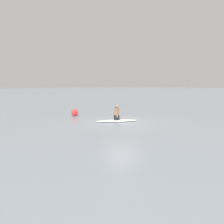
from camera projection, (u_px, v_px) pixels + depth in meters
ground_plane at (122, 122)px, 15.16m from camera, size 400.00×400.00×0.00m
surfboard at (117, 121)px, 15.43m from camera, size 2.96×1.85×0.11m
person_paddler at (117, 113)px, 15.36m from camera, size 0.42×0.44×1.02m
buoy_marker at (75, 113)px, 18.21m from camera, size 0.54×0.54×0.54m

